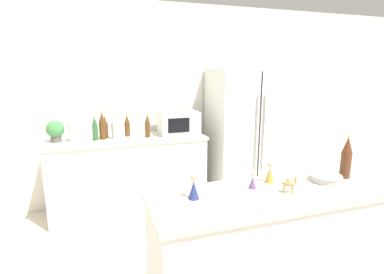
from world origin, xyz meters
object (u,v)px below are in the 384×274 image
object	(u,v)px
wine_bottle	(346,158)
paper_towel_roll	(74,131)
back_bottle_5	(105,127)
back_bottle_3	(102,126)
microwave	(178,123)
back_bottle_4	(127,126)
potted_plant	(55,130)
refrigerator	(246,135)
back_bottle_0	(95,129)
fruit_bowl	(326,177)
wise_man_figurine_purple	(270,174)
back_bottle_2	(115,128)
camel_figurine	(289,183)
wise_man_figurine_blue	(253,181)
back_bottle_1	(147,126)
wise_man_figurine_crimson	(194,188)

from	to	relation	value
wine_bottle	paper_towel_roll	bearing A→B (deg)	134.69
back_bottle_5	back_bottle_3	bearing A→B (deg)	-109.39
microwave	back_bottle_4	xyz separation A→B (m)	(-0.63, 0.05, -0.01)
potted_plant	refrigerator	bearing A→B (deg)	-1.78
back_bottle_0	fruit_bowl	world-z (taller)	back_bottle_0
back_bottle_5	wise_man_figurine_purple	distance (m)	2.20
wise_man_figurine_purple	paper_towel_roll	bearing A→B (deg)	125.98
microwave	fruit_bowl	bearing A→B (deg)	-75.88
paper_towel_roll	back_bottle_2	distance (m)	0.44
back_bottle_3	fruit_bowl	bearing A→B (deg)	-54.24
potted_plant	back_bottle_5	distance (m)	0.54
camel_figurine	wise_man_figurine_blue	bearing A→B (deg)	142.34
microwave	wise_man_figurine_blue	xyz separation A→B (m)	(-0.05, -1.95, -0.07)
wine_bottle	back_bottle_3	bearing A→B (deg)	129.43
back_bottle_3	fruit_bowl	distance (m)	2.43
refrigerator	back_bottle_2	xyz separation A→B (m)	(-1.70, 0.02, 0.19)
potted_plant	fruit_bowl	xyz separation A→B (m)	(1.92, -1.99, -0.08)
back_bottle_5	microwave	bearing A→B (deg)	-4.38
back_bottle_0	fruit_bowl	bearing A→B (deg)	-52.25
paper_towel_roll	back_bottle_1	distance (m)	0.82
back_bottle_0	wise_man_figurine_crimson	xyz separation A→B (m)	(0.53, -1.93, -0.05)
wise_man_figurine_purple	back_bottle_0	bearing A→B (deg)	121.31
potted_plant	back_bottle_1	size ratio (longest dim) A/B	0.85
paper_towel_roll	wise_man_figurine_blue	size ratio (longest dim) A/B	2.05
back_bottle_5	wise_man_figurine_purple	size ratio (longest dim) A/B	1.71
potted_plant	back_bottle_3	bearing A→B (deg)	-2.66
back_bottle_4	back_bottle_0	bearing A→B (deg)	-164.35
back_bottle_4	wise_man_figurine_blue	distance (m)	2.08
paper_towel_roll	wise_man_figurine_purple	bearing A→B (deg)	-54.02
back_bottle_5	wise_man_figurine_blue	size ratio (longest dim) A/B	2.19
camel_figurine	potted_plant	bearing A→B (deg)	126.66
back_bottle_3	back_bottle_5	bearing A→B (deg)	70.61
refrigerator	back_bottle_4	bearing A→B (deg)	175.40
back_bottle_4	refrigerator	bearing A→B (deg)	-4.60
potted_plant	wine_bottle	distance (m)	2.89
wine_bottle	fruit_bowl	xyz separation A→B (m)	(-0.18, -0.02, -0.12)
back_bottle_2	wise_man_figurine_purple	xyz separation A→B (m)	(0.90, -1.84, -0.05)
potted_plant	back_bottle_1	world-z (taller)	back_bottle_1
potted_plant	back_bottle_4	distance (m)	0.79
potted_plant	microwave	world-z (taller)	microwave
microwave	refrigerator	bearing A→B (deg)	-4.72
paper_towel_roll	potted_plant	bearing A→B (deg)	168.39
back_bottle_1	back_bottle_5	size ratio (longest dim) A/B	1.11
paper_towel_roll	back_bottle_4	xyz separation A→B (m)	(0.60, 0.09, 0.01)
camel_figurine	wise_man_figurine_crimson	xyz separation A→B (m)	(-0.60, 0.11, 0.00)
back_bottle_3	wise_man_figurine_crimson	bearing A→B (deg)	-77.02
wine_bottle	wise_man_figurine_blue	bearing A→B (deg)	177.91
wine_bottle	back_bottle_4	bearing A→B (deg)	122.98
back_bottle_5	wise_man_figurine_crimson	size ratio (longest dim) A/B	1.63
fruit_bowl	refrigerator	bearing A→B (deg)	77.69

